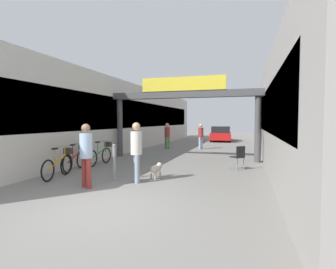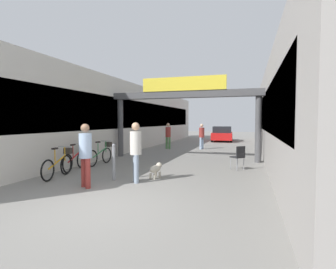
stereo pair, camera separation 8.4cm
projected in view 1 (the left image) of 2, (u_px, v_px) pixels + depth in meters
ground_plane at (103, 207)px, 5.54m from camera, size 80.00×80.00×0.00m
storefront_left at (122, 118)px, 17.42m from camera, size 3.00×26.00×4.04m
storefront_right at (289, 117)px, 14.46m from camera, size 3.00×26.00×4.04m
arcade_sign_gateway at (183, 102)px, 12.33m from camera, size 7.40×0.47×3.86m
pedestrian_with_dog at (136, 148)px, 7.72m from camera, size 0.47×0.47×1.78m
pedestrian_companion at (86, 151)px, 7.08m from camera, size 0.46×0.46×1.74m
pedestrian_carrying_crate at (201, 135)px, 16.87m from camera, size 0.43×0.43×1.63m
pedestrian_elderly_walking at (167, 134)px, 16.89m from camera, size 0.45×0.45×1.67m
dog_on_leash at (156, 169)px, 8.37m from camera, size 0.34×0.66×0.47m
bicycle_orange_nearest at (59, 164)px, 8.43m from camera, size 0.46×1.68×0.98m
bicycle_red_second at (76, 158)px, 9.71m from camera, size 0.46×1.68×0.98m
bicycle_green_third at (101, 154)px, 10.92m from camera, size 0.46×1.69×0.98m
bollard_post_metal at (114, 162)px, 8.04m from camera, size 0.10×0.10×1.12m
cafe_chair_black_nearer at (239, 155)px, 9.73m from camera, size 0.57×0.57×0.89m
parked_car_red at (221, 134)px, 23.63m from camera, size 2.00×4.10×1.33m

